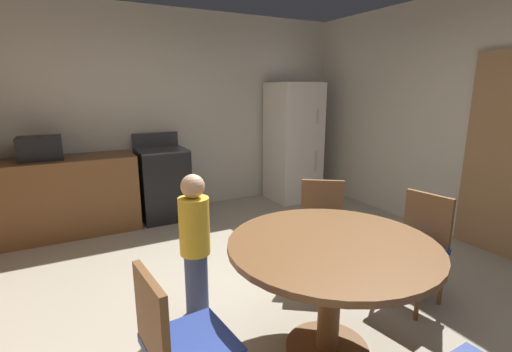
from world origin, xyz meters
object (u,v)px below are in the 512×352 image
Objects in this scene: oven_range at (163,183)px; chair_west at (177,341)px; refrigerator at (293,142)px; chair_east at (418,241)px; microwave at (40,148)px; chair_northeast at (322,223)px; dining_table at (331,265)px; person_child at (195,243)px.

oven_range is 1.26× the size of chair_west.
refrigerator is at bearing -1.55° from oven_range.
oven_range reaches higher than chair_east.
microwave reaches higher than chair_northeast.
person_child is (-0.61, 0.78, -0.03)m from dining_table.
refrigerator reaches higher than chair_west.
microwave is at bearing 165.49° from person_child.
dining_table is (0.28, -3.04, 0.14)m from oven_range.
chair_west is (-1.00, -0.10, -0.11)m from dining_table.
dining_table is 1.01m from chair_east.
person_child is (0.99, -2.26, -0.45)m from microwave.
chair_east is 1.00× the size of chair_west.
person_child is (-1.61, 0.62, 0.08)m from chair_east.
refrigerator reaches higher than dining_table.
chair_west is (-1.58, -0.92, 0.00)m from chair_northeast.
microwave is at bearing -56.70° from chair_east.
chair_east is at bearing 66.97° from chair_northeast.
oven_range is 1.01× the size of person_child.
chair_east is at bearing 30.57° from person_child.
person_child is (0.39, 0.87, 0.08)m from chair_west.
chair_northeast is at bearing 54.00° from person_child.
chair_east reaches higher than dining_table.
microwave reaches higher than oven_range.
microwave reaches higher than person_child.
chair_northeast is (0.58, 0.82, -0.11)m from dining_table.
person_child is (-0.33, -2.26, 0.11)m from oven_range.
refrigerator is 4.00× the size of microwave.
oven_range is at bearing 0.16° from microwave.
refrigerator reaches higher than person_child.
person_child is at bearing 60.40° from chair_west.
chair_northeast is at bearing -45.35° from microwave.
person_child is at bearing 128.23° from dining_table.
chair_northeast is at bearing 24.66° from chair_west.
chair_northeast is (2.18, -2.21, -0.53)m from microwave.
refrigerator is 2.02× the size of chair_west.
chair_east is (1.27, -2.88, 0.03)m from oven_range.
chair_west reaches higher than dining_table.
chair_west is (-2.71, -3.08, -0.38)m from refrigerator.
chair_northeast and chair_east have the same top height.
chair_west is at bearing -1.62° from chair_east.
oven_range is 2.37m from chair_northeast.
dining_table is 1.01m from chair_west.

